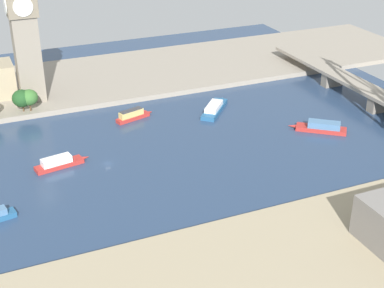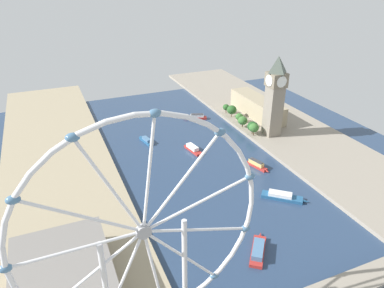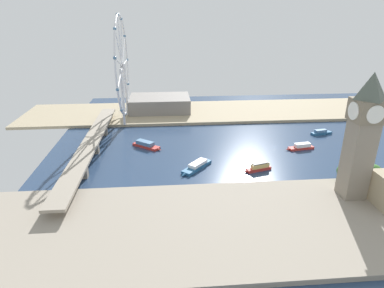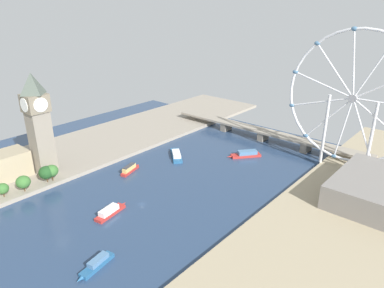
% 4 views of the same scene
% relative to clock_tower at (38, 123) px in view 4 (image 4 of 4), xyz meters
% --- Properties ---
extents(ground_plane, '(394.75, 394.75, 0.00)m').
position_rel_clock_tower_xyz_m(ground_plane, '(89.81, 19.82, -43.82)').
color(ground_plane, navy).
extents(riverbank_left, '(90.00, 520.00, 3.00)m').
position_rel_clock_tower_xyz_m(riverbank_left, '(-22.57, 19.82, -42.32)').
color(riverbank_left, gray).
rests_on(riverbank_left, ground_plane).
extents(riverbank_right, '(90.00, 520.00, 3.00)m').
position_rel_clock_tower_xyz_m(riverbank_right, '(202.18, 19.82, -42.32)').
color(riverbank_right, tan).
rests_on(riverbank_right, ground_plane).
extents(clock_tower, '(17.14, 17.14, 78.21)m').
position_rel_clock_tower_xyz_m(clock_tower, '(0.00, 0.00, 0.00)').
color(clock_tower, gray).
rests_on(clock_tower, riverbank_left).
extents(tree_row_embankment, '(13.42, 71.47, 13.24)m').
position_rel_clock_tower_xyz_m(tree_row_embankment, '(16.16, -29.31, -33.12)').
color(tree_row_embankment, '#513823').
rests_on(tree_row_embankment, riverbank_left).
extents(ferris_wheel, '(103.21, 3.20, 108.75)m').
position_rel_clock_tower_xyz_m(ferris_wheel, '(174.11, 159.25, 16.16)').
color(ferris_wheel, silver).
rests_on(ferris_wheel, riverbank_right).
extents(riverside_hall, '(49.66, 70.32, 16.48)m').
position_rel_clock_tower_xyz_m(riverside_hall, '(208.78, 122.68, -32.58)').
color(riverside_hall, gray).
rests_on(riverside_hall, riverbank_right).
extents(river_bridge, '(206.75, 14.38, 10.32)m').
position_rel_clock_tower_xyz_m(river_bridge, '(89.81, 180.41, -35.77)').
color(river_bridge, gray).
rests_on(river_bridge, ground_plane).
extents(tour_boat_0, '(9.00, 24.68, 4.86)m').
position_rel_clock_tower_xyz_m(tour_boat_0, '(118.64, -36.93, -41.87)').
color(tour_boat_0, '#235684').
rests_on(tour_boat_0, ground_plane).
extents(tour_boat_1, '(22.82, 27.18, 5.49)m').
position_rel_clock_tower_xyz_m(tour_boat_1, '(99.49, 134.41, -41.53)').
color(tour_boat_1, '#B22D28').
rests_on(tour_boat_1, ground_plane).
extents(tour_boat_2, '(10.11, 23.33, 6.17)m').
position_rel_clock_tower_xyz_m(tour_boat_2, '(45.29, 46.80, -41.21)').
color(tour_boat_2, '#B22D28').
rests_on(tour_boat_2, ground_plane).
extents(tour_boat_4, '(29.73, 26.69, 4.92)m').
position_rel_clock_tower_xyz_m(tour_boat_4, '(52.77, 93.53, -41.83)').
color(tour_boat_4, '#235684').
rests_on(tour_boat_4, ground_plane).
extents(tour_boat_5, '(10.08, 26.89, 5.23)m').
position_rel_clock_tower_xyz_m(tour_boat_5, '(83.70, -1.96, -41.67)').
color(tour_boat_5, '#B22D28').
rests_on(tour_boat_5, ground_plane).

